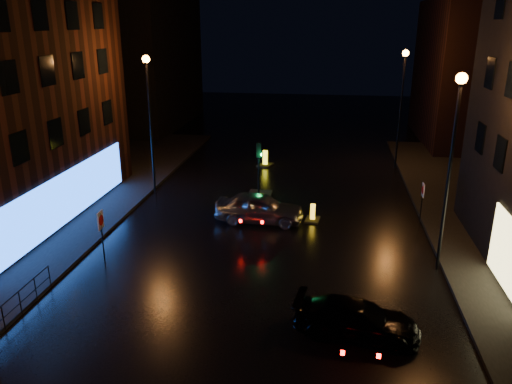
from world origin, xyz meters
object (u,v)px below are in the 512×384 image
silver_hatchback (259,208)px  dark_sedan (357,319)px  road_sign_right (423,194)px  traffic_signal (259,190)px  bollard_far (265,162)px  bollard_near (313,217)px  road_sign_left (101,225)px

silver_hatchback → dark_sedan: bearing=-151.8°
dark_sedan → road_sign_right: 11.48m
traffic_signal → dark_sedan: size_ratio=0.81×
silver_hatchback → road_sign_right: (8.52, 1.13, 0.84)m
traffic_signal → bollard_far: traffic_signal is taller
bollard_near → road_sign_right: (5.69, 0.57, 1.44)m
traffic_signal → road_sign_right: (9.10, -2.67, 1.14)m
road_sign_left → road_sign_right: size_ratio=1.11×
dark_sedan → traffic_signal: bearing=29.2°
traffic_signal → silver_hatchback: traffic_signal is taller
dark_sedan → bollard_far: 21.38m
road_sign_left → road_sign_right: bearing=20.8°
traffic_signal → dark_sedan: (5.30, -13.45, 0.12)m
dark_sedan → bollard_far: dark_sedan is taller
silver_hatchback → dark_sedan: (4.72, -9.65, -0.18)m
bollard_near → road_sign_left: road_sign_left is taller
dark_sedan → road_sign_left: 11.64m
bollard_near → road_sign_right: 5.90m
bollard_near → dark_sedan: bearing=-72.8°
dark_sedan → silver_hatchback: bearing=33.7°
silver_hatchback → road_sign_left: (-6.18, -5.75, 1.02)m
dark_sedan → road_sign_right: road_sign_right is taller
silver_hatchback → bollard_far: (-1.11, 10.92, -0.54)m
traffic_signal → road_sign_right: traffic_signal is taller
road_sign_right → road_sign_left: bearing=24.5°
bollard_near → bollard_far: bollard_far is taller
road_sign_left → bollard_near: bearing=30.8°
traffic_signal → silver_hatchback: 3.85m
bollard_far → road_sign_right: 13.80m
dark_sedan → road_sign_right: size_ratio=1.94×
silver_hatchback → bollard_near: (2.83, 0.56, -0.59)m
bollard_far → road_sign_right: size_ratio=0.70×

